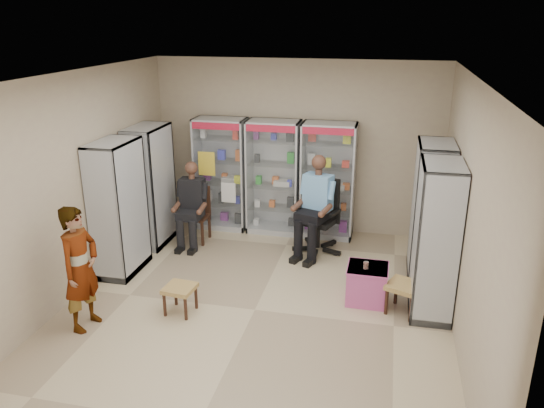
% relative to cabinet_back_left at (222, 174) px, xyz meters
% --- Properties ---
extents(floor, '(6.00, 6.00, 0.00)m').
position_rel_cabinet_back_left_xyz_m(floor, '(1.30, -2.73, -1.00)').
color(floor, tan).
rests_on(floor, ground).
extents(room_shell, '(5.02, 6.02, 3.01)m').
position_rel_cabinet_back_left_xyz_m(room_shell, '(1.30, -2.73, 0.97)').
color(room_shell, tan).
rests_on(room_shell, ground).
extents(cabinet_back_left, '(0.90, 0.50, 2.00)m').
position_rel_cabinet_back_left_xyz_m(cabinet_back_left, '(0.00, 0.00, 0.00)').
color(cabinet_back_left, '#9FA1A5').
rests_on(cabinet_back_left, floor).
extents(cabinet_back_mid, '(0.90, 0.50, 2.00)m').
position_rel_cabinet_back_left_xyz_m(cabinet_back_mid, '(0.95, 0.00, 0.00)').
color(cabinet_back_mid, '#A9ACB0').
rests_on(cabinet_back_mid, floor).
extents(cabinet_back_right, '(0.90, 0.50, 2.00)m').
position_rel_cabinet_back_left_xyz_m(cabinet_back_right, '(1.90, 0.00, 0.00)').
color(cabinet_back_right, '#BABDC2').
rests_on(cabinet_back_right, floor).
extents(cabinet_right_far, '(0.90, 0.50, 2.00)m').
position_rel_cabinet_back_left_xyz_m(cabinet_right_far, '(3.53, -1.13, 0.00)').
color(cabinet_right_far, '#B0B3B8').
rests_on(cabinet_right_far, floor).
extents(cabinet_right_near, '(0.90, 0.50, 2.00)m').
position_rel_cabinet_back_left_xyz_m(cabinet_right_near, '(3.53, -2.23, 0.00)').
color(cabinet_right_near, '#A6A8AE').
rests_on(cabinet_right_near, floor).
extents(cabinet_left_far, '(0.90, 0.50, 2.00)m').
position_rel_cabinet_back_left_xyz_m(cabinet_left_far, '(-0.93, -0.93, 0.00)').
color(cabinet_left_far, '#AEB0B6').
rests_on(cabinet_left_far, floor).
extents(cabinet_left_near, '(0.90, 0.50, 2.00)m').
position_rel_cabinet_back_left_xyz_m(cabinet_left_near, '(-0.93, -2.03, 0.00)').
color(cabinet_left_near, '#A7A9AE').
rests_on(cabinet_left_near, floor).
extents(wooden_chair, '(0.42, 0.42, 0.94)m').
position_rel_cabinet_back_left_xyz_m(wooden_chair, '(-0.25, -0.73, -0.53)').
color(wooden_chair, '#322413').
rests_on(wooden_chair, floor).
extents(seated_customer, '(0.44, 0.60, 1.34)m').
position_rel_cabinet_back_left_xyz_m(seated_customer, '(-0.25, -0.78, -0.33)').
color(seated_customer, black).
rests_on(seated_customer, floor).
extents(office_chair, '(0.84, 0.84, 1.21)m').
position_rel_cabinet_back_left_xyz_m(office_chair, '(1.84, -0.69, -0.40)').
color(office_chair, black).
rests_on(office_chair, floor).
extents(seated_shopkeeper, '(0.71, 0.83, 1.54)m').
position_rel_cabinet_back_left_xyz_m(seated_shopkeeper, '(1.84, -0.74, -0.23)').
color(seated_shopkeeper, '#6196C0').
rests_on(seated_shopkeeper, floor).
extents(pink_trunk, '(0.53, 0.51, 0.50)m').
position_rel_cabinet_back_left_xyz_m(pink_trunk, '(2.72, -2.16, -0.75)').
color(pink_trunk, '#A44183').
rests_on(pink_trunk, floor).
extents(tea_glass, '(0.07, 0.07, 0.09)m').
position_rel_cabinet_back_left_xyz_m(tea_glass, '(2.69, -2.21, -0.45)').
color(tea_glass, '#552707').
rests_on(tea_glass, pink_trunk).
extents(woven_stool_a, '(0.54, 0.54, 0.41)m').
position_rel_cabinet_back_left_xyz_m(woven_stool_a, '(3.20, -2.36, -0.79)').
color(woven_stool_a, '#AB7748').
rests_on(woven_stool_a, floor).
extents(woven_stool_b, '(0.41, 0.41, 0.37)m').
position_rel_cabinet_back_left_xyz_m(woven_stool_b, '(0.37, -2.99, -0.81)').
color(woven_stool_b, '#AE8149').
rests_on(woven_stool_b, floor).
extents(standing_man, '(0.45, 0.62, 1.58)m').
position_rel_cabinet_back_left_xyz_m(standing_man, '(-0.65, -3.55, -0.21)').
color(standing_man, gray).
rests_on(standing_man, floor).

